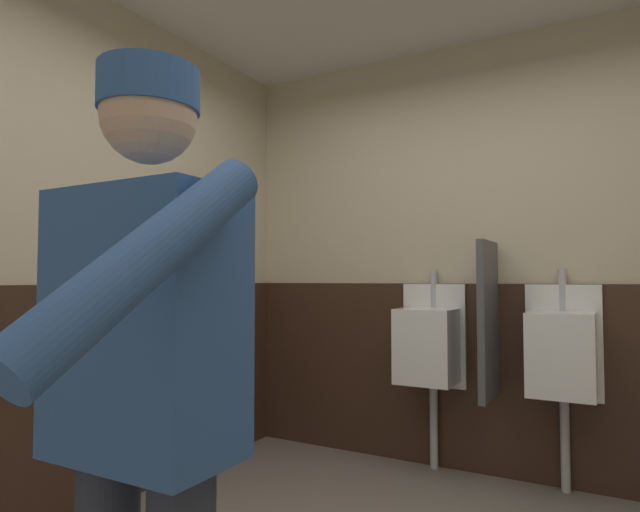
# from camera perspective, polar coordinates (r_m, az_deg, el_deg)

# --- Properties ---
(wall_back) EXTENTS (3.90, 0.12, 2.69)m
(wall_back) POSITION_cam_1_polar(r_m,az_deg,el_deg) (3.48, 17.62, 0.29)
(wall_back) COLOR beige
(wall_back) RESTS_ON ground_plane
(wall_left) EXTENTS (0.12, 4.05, 2.69)m
(wall_left) POSITION_cam_1_polar(r_m,az_deg,el_deg) (2.91, -26.75, 0.99)
(wall_left) COLOR beige
(wall_left) RESTS_ON ground_plane
(wainscot_band_back) EXTENTS (3.30, 0.03, 1.15)m
(wainscot_band_back) POSITION_cam_1_polar(r_m,az_deg,el_deg) (3.46, 17.54, -12.46)
(wainscot_band_back) COLOR #382319
(wainscot_band_back) RESTS_ON ground_plane
(wainscot_band_left) EXTENTS (0.03, 3.45, 1.15)m
(wainscot_band_left) POSITION_cam_1_polar(r_m,az_deg,el_deg) (2.90, -26.21, -14.26)
(wainscot_band_left) COLOR #382319
(wainscot_band_left) RESTS_ON ground_plane
(urinal_left) EXTENTS (0.40, 0.34, 1.24)m
(urinal_left) POSITION_cam_1_polar(r_m,az_deg,el_deg) (3.37, 11.63, -9.34)
(urinal_left) COLOR white
(urinal_left) RESTS_ON ground_plane
(urinal_middle) EXTENTS (0.40, 0.34, 1.24)m
(urinal_middle) POSITION_cam_1_polar(r_m,az_deg,el_deg) (3.23, 24.62, -9.47)
(urinal_middle) COLOR white
(urinal_middle) RESTS_ON ground_plane
(privacy_divider_panel) EXTENTS (0.04, 0.40, 0.90)m
(privacy_divider_panel) POSITION_cam_1_polar(r_m,az_deg,el_deg) (3.19, 17.69, -6.53)
(privacy_divider_panel) COLOR #4C4C51
(person) EXTENTS (0.62, 0.60, 1.64)m
(person) POSITION_cam_1_polar(r_m,az_deg,el_deg) (1.23, -18.67, -12.84)
(person) COLOR #2D3342
(person) RESTS_ON ground_plane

